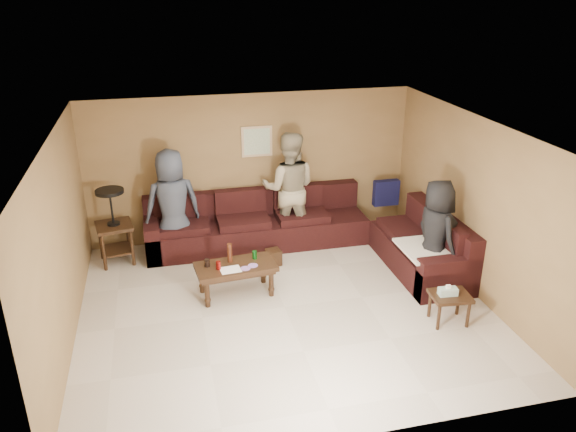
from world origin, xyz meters
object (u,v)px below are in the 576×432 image
object	(u,v)px
side_table_right	(450,298)
end_table_left	(114,225)
waste_bin	(274,257)
person_right	(436,234)
coffee_table	(236,269)
person_left	(173,205)
sectional_sofa	(312,235)
person_middle	(289,188)

from	to	relation	value
side_table_right	end_table_left	bearing A→B (deg)	147.08
waste_bin	person_right	distance (m)	2.53
side_table_right	person_right	world-z (taller)	person_right
coffee_table	waste_bin	size ratio (longest dim) A/B	4.60
coffee_table	side_table_right	size ratio (longest dim) A/B	2.10
waste_bin	person_left	xyz separation A→B (m)	(-1.49, 0.65, 0.78)
coffee_table	person_left	xyz separation A→B (m)	(-0.77, 1.41, 0.51)
waste_bin	person_left	distance (m)	1.80
sectional_sofa	side_table_right	size ratio (longest dim) A/B	8.32
sectional_sofa	coffee_table	bearing A→B (deg)	-144.54
sectional_sofa	side_table_right	bearing A→B (deg)	-63.02
end_table_left	coffee_table	bearing A→B (deg)	-40.18
end_table_left	person_left	size ratio (longest dim) A/B	0.68
person_left	side_table_right	bearing A→B (deg)	131.11
sectional_sofa	end_table_left	size ratio (longest dim) A/B	3.78
end_table_left	person_left	xyz separation A→B (m)	(0.93, -0.03, 0.26)
person_left	person_right	xyz separation A→B (m)	(3.65, -1.77, -0.09)
coffee_table	person_right	world-z (taller)	person_right
coffee_table	end_table_left	xyz separation A→B (m)	(-1.70, 1.44, 0.25)
coffee_table	person_middle	size ratio (longest dim) A/B	0.61
waste_bin	person_middle	world-z (taller)	person_middle
coffee_table	waste_bin	distance (m)	1.08
coffee_table	person_left	bearing A→B (deg)	118.82
side_table_right	person_middle	distance (m)	3.33
sectional_sofa	person_right	world-z (taller)	person_right
side_table_right	sectional_sofa	bearing A→B (deg)	116.98
coffee_table	person_middle	xyz separation A→B (m)	(1.16, 1.57, 0.57)
side_table_right	person_right	distance (m)	1.12
sectional_sofa	person_left	size ratio (longest dim) A/B	2.57
sectional_sofa	end_table_left	xyz separation A→B (m)	(-3.11, 0.43, 0.32)
end_table_left	waste_bin	xyz separation A→B (m)	(2.42, -0.67, -0.52)
person_right	sectional_sofa	bearing A→B (deg)	38.49
sectional_sofa	side_table_right	world-z (taller)	sectional_sofa
end_table_left	person_middle	world-z (taller)	person_middle
sectional_sofa	person_right	xyz separation A→B (m)	(1.46, -1.37, 0.49)
sectional_sofa	person_right	distance (m)	2.06
sectional_sofa	side_table_right	distance (m)	2.65
person_left	person_right	size ratio (longest dim) A/B	1.11
person_left	coffee_table	bearing A→B (deg)	109.15
end_table_left	person_middle	bearing A→B (deg)	2.71
person_left	person_right	distance (m)	4.05
waste_bin	person_left	size ratio (longest dim) A/B	0.14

